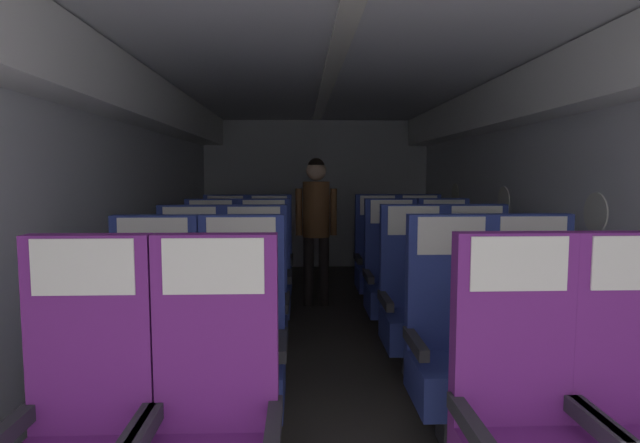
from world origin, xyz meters
name	(u,v)px	position (x,y,z in m)	size (l,w,h in m)	color
ground	(331,353)	(0.00, 3.69, -0.01)	(3.54, 7.77, 0.02)	#3D3833
fuselage_shell	(330,148)	(0.00, 3.96, 1.59)	(3.42, 7.42, 2.22)	silver
seat_a_left_window	(80,437)	(-1.00, 1.50, 0.48)	(0.48, 0.47, 1.17)	#38383D
seat_a_left_aisle	(213,434)	(-0.55, 1.50, 0.48)	(0.48, 0.47, 1.17)	#38383D
seat_a_right_window	(523,427)	(0.55, 1.51, 0.48)	(0.48, 0.47, 1.17)	#38383D
seat_b_left_window	(152,351)	(-1.00, 2.36, 0.48)	(0.48, 0.47, 1.17)	#38383D
seat_b_left_aisle	(241,350)	(-0.54, 2.36, 0.48)	(0.48, 0.47, 1.17)	#38383D
seat_b_right_aisle	(536,346)	(1.00, 2.36, 0.48)	(0.48, 0.47, 1.17)	#38383D
seat_b_right_window	(453,348)	(0.55, 2.35, 0.48)	(0.48, 0.47, 1.17)	#38383D
seat_c_left_window	(189,308)	(-0.99, 3.21, 0.48)	(0.48, 0.47, 1.17)	#38383D
seat_c_left_aisle	(254,307)	(-0.55, 3.21, 0.48)	(0.48, 0.47, 1.17)	#38383D
seat_c_right_aisle	(478,304)	(0.99, 3.23, 0.48)	(0.48, 0.47, 1.17)	#38383D
seat_c_right_window	(415,305)	(0.55, 3.23, 0.48)	(0.48, 0.47, 1.17)	#38383D
seat_d_left_window	(210,281)	(-1.00, 4.08, 0.48)	(0.48, 0.47, 1.17)	#38383D
seat_d_left_aisle	(264,280)	(-0.55, 4.09, 0.48)	(0.48, 0.47, 1.17)	#38383D
seat_d_right_aisle	(445,279)	(1.00, 4.08, 0.48)	(0.48, 0.47, 1.17)	#38383D
seat_d_right_window	(392,280)	(0.54, 4.06, 0.48)	(0.48, 0.47, 1.17)	#38383D
seat_e_left_window	(225,263)	(-0.99, 4.93, 0.48)	(0.48, 0.47, 1.17)	#38383D
seat_e_left_aisle	(270,263)	(-0.55, 4.93, 0.48)	(0.48, 0.47, 1.17)	#38383D
seat_e_right_aisle	(421,262)	(0.99, 4.94, 0.48)	(0.48, 0.47, 1.17)	#38383D
seat_e_right_window	(378,262)	(0.56, 4.95, 0.48)	(0.48, 0.47, 1.17)	#38383D
flight_attendant	(316,216)	(-0.07, 5.10, 0.95)	(0.43, 0.28, 1.54)	black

